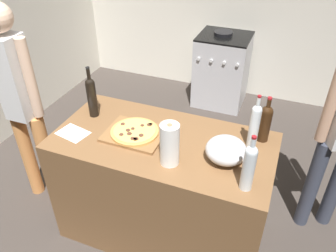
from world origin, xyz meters
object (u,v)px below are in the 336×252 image
at_px(pizza, 135,131).
at_px(wine_bottle_amber, 255,124).
at_px(stove, 222,70).
at_px(paper_towel_roll, 170,144).
at_px(wine_bottle_clear, 92,95).
at_px(person_in_stripes, 21,100).
at_px(wine_bottle_green, 265,122).
at_px(mixing_bowl, 226,150).
at_px(wine_bottle_dark, 249,166).

xyz_separation_m(pizza, wine_bottle_amber, (0.76, 0.17, 0.14)).
height_order(wine_bottle_amber, stove, wine_bottle_amber).
bearing_deg(pizza, paper_towel_roll, -28.56).
height_order(wine_bottle_clear, person_in_stripes, person_in_stripes).
bearing_deg(person_in_stripes, wine_bottle_clear, 12.83).
height_order(pizza, stove, pizza).
xyz_separation_m(paper_towel_roll, wine_bottle_green, (0.50, 0.45, 0.00)).
bearing_deg(stove, mixing_bowl, -76.71).
bearing_deg(wine_bottle_green, stove, 110.19).
height_order(paper_towel_roll, person_in_stripes, person_in_stripes).
bearing_deg(person_in_stripes, wine_bottle_dark, -6.96).
relative_size(wine_bottle_green, stove, 0.35).
relative_size(paper_towel_roll, person_in_stripes, 0.16).
relative_size(wine_bottle_amber, wine_bottle_clear, 0.97).
xyz_separation_m(wine_bottle_green, person_in_stripes, (-1.77, -0.28, -0.07)).
height_order(pizza, wine_bottle_green, wine_bottle_green).
xyz_separation_m(paper_towel_roll, wine_bottle_clear, (-0.72, 0.29, 0.03)).
height_order(pizza, wine_bottle_dark, wine_bottle_dark).
bearing_deg(stove, wine_bottle_dark, -74.11).
bearing_deg(wine_bottle_amber, mixing_bowl, -121.23).
xyz_separation_m(wine_bottle_amber, person_in_stripes, (-1.71, -0.18, -0.09)).
bearing_deg(wine_bottle_amber, wine_bottle_clear, -177.28).
bearing_deg(wine_bottle_green, wine_bottle_amber, -120.69).
relative_size(mixing_bowl, paper_towel_roll, 0.90).
relative_size(mixing_bowl, person_in_stripes, 0.15).
bearing_deg(wine_bottle_green, paper_towel_roll, -138.02).
bearing_deg(paper_towel_roll, stove, 95.11).
bearing_deg(pizza, wine_bottle_dark, -15.49).
distance_m(pizza, wine_bottle_amber, 0.79).
xyz_separation_m(paper_towel_roll, wine_bottle_dark, (0.48, -0.05, 0.02)).
xyz_separation_m(paper_towel_roll, person_in_stripes, (-1.27, 0.17, -0.06)).
xyz_separation_m(pizza, paper_towel_roll, (0.32, -0.18, 0.11)).
distance_m(pizza, paper_towel_roll, 0.38).
bearing_deg(mixing_bowl, wine_bottle_amber, 58.77).
height_order(pizza, wine_bottle_clear, wine_bottle_clear).
distance_m(pizza, wine_bottle_green, 0.87).
distance_m(pizza, person_in_stripes, 0.95).
relative_size(wine_bottle_dark, stove, 0.38).
xyz_separation_m(wine_bottle_green, wine_bottle_clear, (-1.21, -0.15, 0.02)).
bearing_deg(stove, paper_towel_roll, -84.89).
bearing_deg(wine_bottle_dark, pizza, 164.51).
xyz_separation_m(mixing_bowl, stove, (-0.53, 2.23, -0.54)).
xyz_separation_m(stove, person_in_stripes, (-1.06, -2.20, 0.54)).
relative_size(mixing_bowl, wine_bottle_amber, 0.67).
relative_size(pizza, paper_towel_roll, 1.17).
distance_m(wine_bottle_green, person_in_stripes, 1.79).
xyz_separation_m(wine_bottle_dark, stove, (-0.69, 2.42, -0.62)).
bearing_deg(wine_bottle_dark, paper_towel_roll, 174.57).
xyz_separation_m(pizza, mixing_bowl, (0.64, -0.03, 0.05)).
xyz_separation_m(wine_bottle_amber, wine_bottle_green, (0.06, 0.10, -0.02)).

